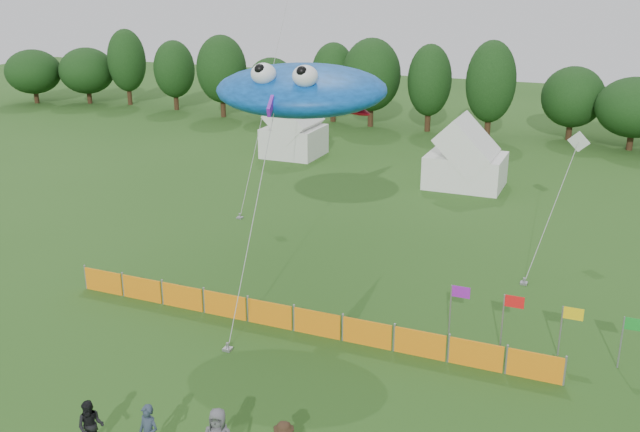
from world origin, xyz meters
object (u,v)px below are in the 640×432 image
at_px(stingray_kite, 307,88).
at_px(barrier_fence, 293,319).
at_px(tent_left, 294,132).
at_px(tent_right, 466,160).
at_px(spectator_b, 91,427).

bearing_deg(stingray_kite, barrier_fence, -74.55).
relative_size(tent_left, tent_right, 0.84).
distance_m(tent_left, stingray_kite, 25.31).
height_order(spectator_b, stingray_kite, stingray_kite).
relative_size(tent_left, stingray_kite, 0.28).
bearing_deg(stingray_kite, tent_left, 116.38).
distance_m(spectator_b, stingray_kite, 14.97).
height_order(barrier_fence, stingray_kite, stingray_kite).
relative_size(spectator_b, stingray_kite, 0.11).
distance_m(tent_left, tent_right, 14.09).
xyz_separation_m(tent_left, stingray_kite, (10.82, -21.82, 6.89)).
bearing_deg(spectator_b, stingray_kite, 59.05).
xyz_separation_m(barrier_fence, stingray_kite, (-1.04, 3.77, 8.21)).
distance_m(tent_left, barrier_fence, 28.23).
xyz_separation_m(barrier_fence, spectator_b, (-2.19, -8.89, 0.31)).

